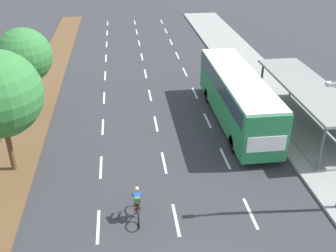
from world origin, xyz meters
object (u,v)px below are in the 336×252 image
Objects in this scene: bus at (237,94)px; median_tree_third at (24,56)px; bus_shelter at (310,102)px; cyclist at (137,205)px.

median_tree_third is at bearing 166.10° from bus.
bus_shelter is 13.36m from cyclist.
bus reaches higher than cyclist.
cyclist is at bearing -147.48° from bus_shelter.
cyclist is at bearing -60.96° from median_tree_third.
bus_shelter is at bearing -15.02° from median_tree_third.
bus_shelter is 0.91× the size of bus.
bus is (-4.28, 1.43, 0.20)m from bus_shelter.
bus_shelter is at bearing -18.48° from bus.
cyclist is 14.06m from median_tree_third.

